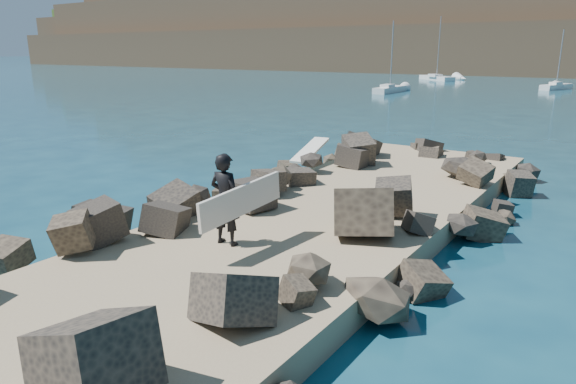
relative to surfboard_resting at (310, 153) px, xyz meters
The scene contains 9 objects.
ground 6.29m from the surfboard_resting, 57.98° to the right, with size 800.00×800.00×0.00m, color #0F384C.
jetty 8.00m from the surfboard_resting, 65.63° to the right, with size 6.00×26.00×0.60m, color #8C7759.
riprap_left 6.79m from the surfboard_resting, 86.72° to the right, with size 2.60×22.00×1.00m, color black.
riprap_right 9.18m from the surfboard_resting, 47.52° to the right, with size 2.60×22.00×1.00m, color black.
surfboard_resting is the anchor object (origin of this frame).
surfer_with_board 8.33m from the surfboard_resting, 70.28° to the right, with size 0.92×2.50×2.01m.
sailboat_b 55.71m from the surfboard_resting, 89.15° to the left, with size 3.06×5.99×7.21m.
sailboat_e 70.35m from the surfboard_resting, 105.05° to the left, with size 7.44×7.02×9.98m.
sailboat_a 42.42m from the surfboard_resting, 109.56° to the left, with size 1.50×6.58×7.97m.
Camera 1 is at (6.46, -10.46, 4.67)m, focal length 32.00 mm.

